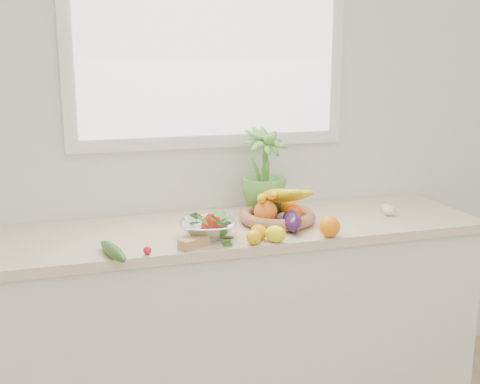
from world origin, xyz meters
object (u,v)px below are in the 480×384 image
object	(u,v)px
eggplant	(292,221)
apple	(212,224)
cucumber	(113,251)
fruit_basket	(277,212)
colander_with_spinach	(208,225)
potted_herb	(264,170)

from	to	relation	value
eggplant	apple	bearing A→B (deg)	172.95
cucumber	fruit_basket	xyz separation A→B (m)	(0.73, 0.25, 0.03)
apple	eggplant	size ratio (longest dim) A/B	0.42
apple	colander_with_spinach	size ratio (longest dim) A/B	0.33
eggplant	potted_herb	bearing A→B (deg)	96.76
apple	fruit_basket	xyz separation A→B (m)	(0.31, 0.08, 0.01)
potted_herb	colander_with_spinach	distance (m)	0.47
cucumber	fruit_basket	distance (m)	0.77
potted_herb	fruit_basket	world-z (taller)	potted_herb
cucumber	colander_with_spinach	size ratio (longest dim) A/B	0.95
cucumber	colander_with_spinach	xyz separation A→B (m)	(0.38, 0.11, 0.04)
apple	cucumber	bearing A→B (deg)	-158.23
cucumber	potted_herb	world-z (taller)	potted_herb
fruit_basket	colander_with_spinach	distance (m)	0.37
cucumber	potted_herb	distance (m)	0.84
cucumber	potted_herb	bearing A→B (deg)	29.00
potted_herb	fruit_basket	size ratio (longest dim) A/B	0.94
apple	cucumber	xyz separation A→B (m)	(-0.42, -0.17, -0.02)
fruit_basket	colander_with_spinach	size ratio (longest dim) A/B	1.56
cucumber	colander_with_spinach	distance (m)	0.40
potted_herb	eggplant	bearing A→B (deg)	-83.24
cucumber	colander_with_spinach	bearing A→B (deg)	15.96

